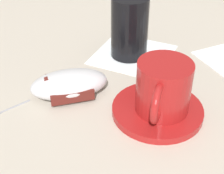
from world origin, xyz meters
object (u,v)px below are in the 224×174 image
(coffee_cup, at_px, (163,88))
(computer_mouse, at_px, (69,84))
(drinking_glass, at_px, (130,27))
(saucer, at_px, (157,110))

(coffee_cup, xyz_separation_m, computer_mouse, (0.14, 0.02, -0.03))
(coffee_cup, relative_size, computer_mouse, 0.83)
(drinking_glass, bearing_deg, computer_mouse, 78.97)
(computer_mouse, height_order, drinking_glass, drinking_glass)
(saucer, relative_size, drinking_glass, 1.21)
(computer_mouse, relative_size, drinking_glass, 1.19)
(saucer, height_order, computer_mouse, computer_mouse)
(coffee_cup, height_order, drinking_glass, drinking_glass)
(coffee_cup, distance_m, drinking_glass, 0.18)
(saucer, bearing_deg, computer_mouse, 8.09)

